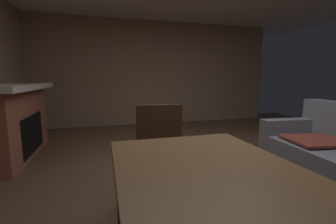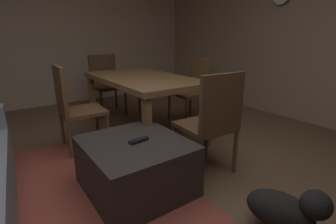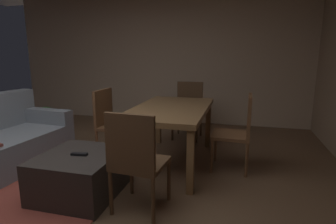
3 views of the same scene
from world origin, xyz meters
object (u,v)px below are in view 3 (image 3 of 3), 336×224
Objects in this scene: tv_remote at (79,154)px; dining_table at (171,113)px; dining_chair_south at (239,128)px; potted_plant at (46,119)px; dining_chair_west at (136,157)px; dining_chair_north at (111,120)px; ottoman_coffee_table at (80,174)px; dining_chair_east at (188,106)px.

dining_table reaches higher than tv_remote.
dining_table is 1.74× the size of dining_chair_south.
tv_remote is 0.32× the size of potted_plant.
dining_chair_west is 1.00× the size of dining_chair_north.
dining_chair_north is (0.00, 0.84, -0.14)m from dining_table.
ottoman_coffee_table is 5.01× the size of tv_remote.
dining_chair_east is 1.87× the size of potted_plant.
dining_chair_south is at bearing -90.23° from dining_chair_north.
tv_remote is at bearing 148.31° from dining_table.
dining_chair_south is at bearing -101.73° from potted_plant.
dining_table is 3.25× the size of potted_plant.
dining_chair_north reaches higher than tv_remote.
ottoman_coffee_table is at bearing 124.25° from dining_chair_south.
tv_remote is 0.17× the size of dining_chair_east.
dining_chair_east is 1.47m from dining_chair_north.
dining_chair_north is (-1.20, 0.85, 0.00)m from dining_chair_east.
dining_chair_south is 1.69m from dining_chair_north.
dining_table is 1.21m from dining_chair_west.
dining_chair_north is at bearing 144.73° from dining_chair_east.
dining_chair_south and dining_chair_north have the same top height.
dining_chair_east is (2.24, -0.68, 0.31)m from ottoman_coffee_table.
dining_table is 1.74× the size of dining_chair_east.
dining_chair_east is at bearing -16.87° from ottoman_coffee_table.
ottoman_coffee_table is 0.86× the size of dining_chair_south.
dining_chair_south is 1.00× the size of dining_chair_west.
dining_table is 0.86m from dining_chair_south.
potted_plant is at bearing 38.15° from tv_remote.
dining_chair_west reaches higher than potted_plant.
dining_chair_east and dining_chair_north have the same top height.
ottoman_coffee_table is 1.32m from dining_table.
tv_remote is at bearing -140.50° from ottoman_coffee_table.
ottoman_coffee_table is at bearing 146.90° from dining_table.
ottoman_coffee_table is 0.23m from tv_remote.
dining_chair_south is 1.00× the size of dining_chair_north.
dining_chair_west is at bearing 144.62° from dining_chair_south.
tv_remote is 0.17× the size of dining_chair_west.
dining_chair_east is at bearing -23.54° from tv_remote.
dining_chair_east reaches higher than potted_plant.
dining_table is 1.74× the size of dining_chair_north.
dining_chair_south is (1.06, -1.50, 0.09)m from tv_remote.
dining_chair_north is at bearing 9.14° from ottoman_coffee_table.
dining_chair_west is at bearing -127.83° from potted_plant.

